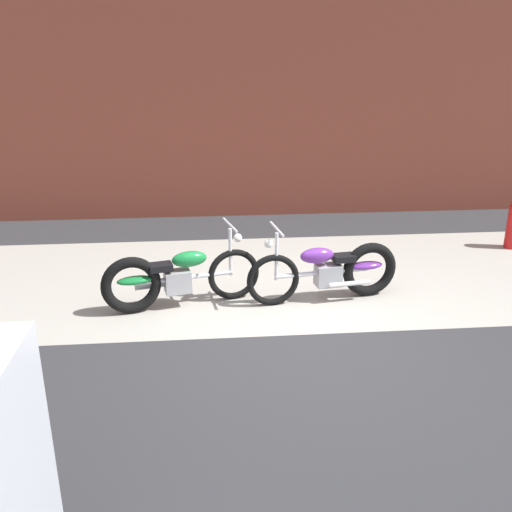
% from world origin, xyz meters
% --- Properties ---
extents(ground_plane, '(80.00, 80.00, 0.00)m').
position_xyz_m(ground_plane, '(0.00, 0.00, 0.00)').
color(ground_plane, '#2D2D30').
extents(sidewalk_slab, '(36.00, 3.50, 0.01)m').
position_xyz_m(sidewalk_slab, '(0.00, 1.75, 0.00)').
color(sidewalk_slab, '#9E998E').
rests_on(sidewalk_slab, ground).
extents(brick_building_wall, '(36.00, 0.50, 5.85)m').
position_xyz_m(brick_building_wall, '(0.00, 5.20, 2.92)').
color(brick_building_wall, brown).
rests_on(brick_building_wall, ground).
extents(motorcycle_green, '(1.97, 0.73, 1.03)m').
position_xyz_m(motorcycle_green, '(-1.52, 0.88, 0.40)').
color(motorcycle_green, black).
rests_on(motorcycle_green, ground).
extents(motorcycle_purple, '(2.00, 0.59, 1.03)m').
position_xyz_m(motorcycle_purple, '(0.55, 0.95, 0.40)').
color(motorcycle_purple, black).
rests_on(motorcycle_purple, ground).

